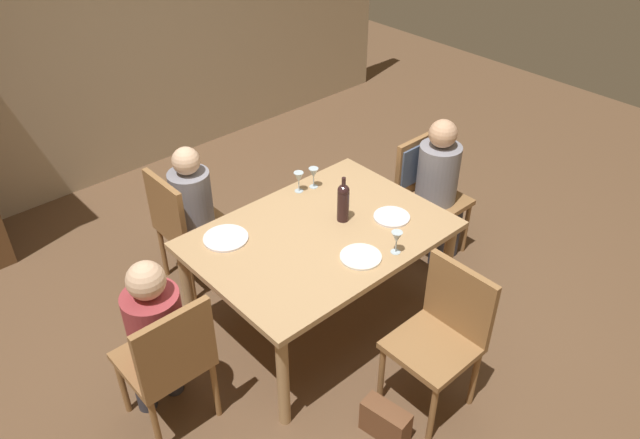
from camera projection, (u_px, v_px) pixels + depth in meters
name	position (u px, v px, depth m)	size (l,w,h in m)	color
ground_plane	(320.00, 318.00, 4.28)	(10.00, 10.00, 0.00)	brown
rear_room_partition	(100.00, 29.00, 5.17)	(6.40, 0.12, 2.70)	tan
dining_table	(320.00, 243.00, 3.89)	(1.57, 1.11, 0.74)	tan
chair_far_left	(183.00, 222.00, 4.30)	(0.44, 0.44, 0.92)	olive
chair_left_end	(169.00, 358.00, 3.28)	(0.44, 0.44, 0.92)	olive
chair_right_end	(423.00, 180.00, 4.64)	(0.44, 0.46, 0.92)	olive
chair_near	(443.00, 330.00, 3.45)	(0.44, 0.44, 0.92)	olive
person_woman_host	(196.00, 204.00, 4.30)	(0.33, 0.29, 1.09)	#33333D
person_man_bearded	(155.00, 331.00, 3.28)	(0.30, 0.35, 1.13)	#33333D
person_man_guest	(440.00, 181.00, 4.52)	(0.30, 0.35, 1.13)	#33333D
wine_bottle_tall_green	(343.00, 201.00, 3.88)	(0.08, 0.08, 0.32)	black
wine_glass_near_left	(299.00, 178.00, 4.18)	(0.07, 0.07, 0.15)	silver
wine_glass_centre	(397.00, 238.00, 3.63)	(0.07, 0.07, 0.15)	silver
wine_glass_near_right	(314.00, 174.00, 4.22)	(0.07, 0.07, 0.15)	silver
dinner_plate_host	(392.00, 217.00, 3.97)	(0.24, 0.24, 0.01)	white
dinner_plate_guest_left	(361.00, 257.00, 3.64)	(0.25, 0.25, 0.01)	white
dinner_plate_guest_right	(226.00, 238.00, 3.79)	(0.28, 0.28, 0.01)	white
handbag	(385.00, 422.00, 3.45)	(0.28, 0.12, 0.22)	brown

